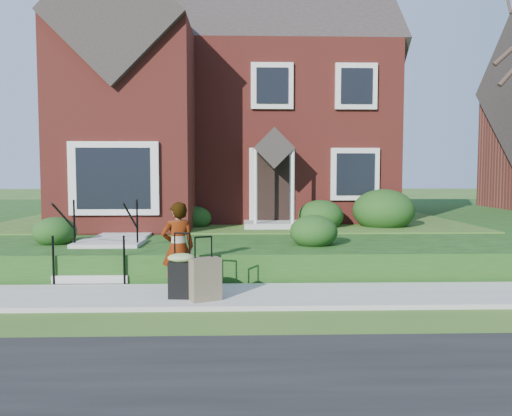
{
  "coord_description": "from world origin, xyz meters",
  "views": [
    {
      "loc": [
        0.33,
        -8.36,
        2.13
      ],
      "look_at": [
        0.63,
        2.0,
        1.4
      ],
      "focal_mm": 35.0,
      "sensor_mm": 36.0,
      "label": 1
    }
  ],
  "objects_px": {
    "suitcase_black": "(181,273)",
    "suitcase_olive": "(205,279)",
    "front_steps": "(104,254)",
    "woman": "(178,248)"
  },
  "relations": [
    {
      "from": "suitcase_black",
      "to": "suitcase_olive",
      "type": "xyz_separation_m",
      "value": [
        0.4,
        -0.14,
        -0.07
      ]
    },
    {
      "from": "suitcase_olive",
      "to": "suitcase_black",
      "type": "bearing_deg",
      "value": 136.18
    },
    {
      "from": "suitcase_black",
      "to": "suitcase_olive",
      "type": "bearing_deg",
      "value": -13.32
    },
    {
      "from": "front_steps",
      "to": "suitcase_olive",
      "type": "relative_size",
      "value": 1.95
    },
    {
      "from": "woman",
      "to": "suitcase_black",
      "type": "xyz_separation_m",
      "value": [
        0.1,
        -0.38,
        -0.36
      ]
    },
    {
      "from": "suitcase_olive",
      "to": "front_steps",
      "type": "bearing_deg",
      "value": 110.3
    },
    {
      "from": "front_steps",
      "to": "suitcase_black",
      "type": "bearing_deg",
      "value": -48.89
    },
    {
      "from": "woman",
      "to": "suitcase_olive",
      "type": "relative_size",
      "value": 1.51
    },
    {
      "from": "front_steps",
      "to": "suitcase_olive",
      "type": "bearing_deg",
      "value": -45.1
    },
    {
      "from": "front_steps",
      "to": "woman",
      "type": "height_order",
      "value": "woman"
    }
  ]
}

